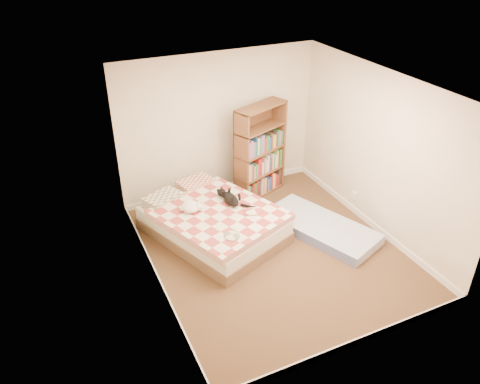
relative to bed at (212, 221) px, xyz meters
name	(u,v)px	position (x,y,z in m)	size (l,w,h in m)	color
room	(275,180)	(0.66, -0.76, 0.95)	(3.51, 4.01, 2.51)	#4A371F
bed	(212,221)	(0.00, 0.00, 0.00)	(2.09, 2.44, 0.55)	brown
bookshelf	(259,162)	(1.25, 0.88, 0.34)	(1.11, 0.68, 1.65)	#54341C
floor_mattress	(321,227)	(1.57, -0.65, -0.17)	(0.81, 1.79, 0.16)	#6572A8
black_cat	(230,198)	(0.32, 0.03, 0.32)	(0.31, 0.72, 0.16)	black
white_dog	(191,207)	(-0.31, 0.03, 0.32)	(0.33, 0.35, 0.14)	white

